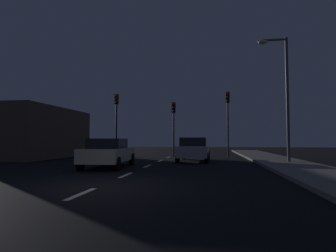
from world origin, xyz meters
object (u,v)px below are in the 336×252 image
Objects in this scene: car_adjacent_lane at (109,152)px; street_lamp_right at (283,88)px; car_stopped_ahead at (194,149)px; traffic_signal_right at (228,112)px; traffic_signal_center at (174,118)px; traffic_signal_left at (116,113)px.

car_adjacent_lane is 10.59m from street_lamp_right.
street_lamp_right reaches higher than car_stopped_ahead.
traffic_signal_right is at bearing 112.69° from street_lamp_right.
car_adjacent_lane is at bearing -160.82° from street_lamp_right.
traffic_signal_right reaches higher than car_stopped_ahead.
street_lamp_right reaches higher than traffic_signal_center.
traffic_signal_left is 14.09m from street_lamp_right.
traffic_signal_center is 0.62× the size of street_lamp_right.
car_adjacent_lane is (3.07, -9.82, -3.05)m from traffic_signal_left.
street_lamp_right is (12.45, -6.56, 0.63)m from traffic_signal_left.
traffic_signal_left is at bearing 179.98° from traffic_signal_center.
car_stopped_ahead is (7.16, -5.11, -3.01)m from traffic_signal_left.
traffic_signal_center is (5.14, -0.00, -0.54)m from traffic_signal_left.
traffic_signal_left is at bearing 107.36° from car_adjacent_lane.
car_stopped_ahead is 0.58× the size of street_lamp_right.
street_lamp_right is (2.74, -6.56, 0.66)m from traffic_signal_right.
traffic_signal_center is at bearing -179.98° from traffic_signal_right.
traffic_signal_center is at bearing -0.02° from traffic_signal_left.
traffic_signal_left reaches higher than traffic_signal_center.
car_stopped_ahead is 6.58m from street_lamp_right.
traffic_signal_right is (4.57, 0.00, 0.51)m from traffic_signal_center.
car_stopped_ahead is 6.24m from car_adjacent_lane.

